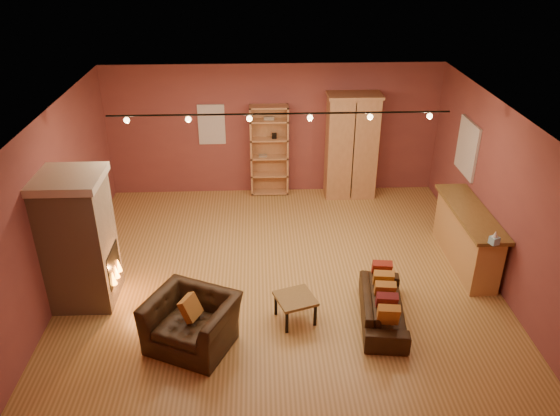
{
  "coord_description": "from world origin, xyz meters",
  "views": [
    {
      "loc": [
        -0.34,
        -7.75,
        5.23
      ],
      "look_at": [
        0.0,
        0.2,
        1.12
      ],
      "focal_mm": 35.0,
      "sensor_mm": 36.0,
      "label": 1
    }
  ],
  "objects_px": {
    "coffee_table": "(295,301)",
    "bookcase": "(269,149)",
    "fireplace": "(79,240)",
    "armchair": "(191,315)",
    "armoire": "(351,146)",
    "bar_counter": "(467,236)",
    "loveseat": "(384,301)"
  },
  "relations": [
    {
      "from": "fireplace",
      "to": "bookcase",
      "type": "distance_m",
      "value": 4.76
    },
    {
      "from": "armoire",
      "to": "fireplace",
      "type": "bearing_deg",
      "value": -142.64
    },
    {
      "from": "fireplace",
      "to": "bar_counter",
      "type": "xyz_separation_m",
      "value": [
        6.24,
        0.76,
        -0.54
      ]
    },
    {
      "from": "bookcase",
      "to": "bar_counter",
      "type": "bearing_deg",
      "value": -42.11
    },
    {
      "from": "bookcase",
      "to": "coffee_table",
      "type": "xyz_separation_m",
      "value": [
        0.26,
        -4.43,
        -0.66
      ]
    },
    {
      "from": "loveseat",
      "to": "armchair",
      "type": "xyz_separation_m",
      "value": [
        -2.77,
        -0.41,
        0.16
      ]
    },
    {
      "from": "fireplace",
      "to": "armoire",
      "type": "xyz_separation_m",
      "value": [
        4.67,
        3.56,
        0.07
      ]
    },
    {
      "from": "bookcase",
      "to": "armoire",
      "type": "xyz_separation_m",
      "value": [
        1.73,
        -0.18,
        0.12
      ]
    },
    {
      "from": "loveseat",
      "to": "armchair",
      "type": "relative_size",
      "value": 1.22
    },
    {
      "from": "armoire",
      "to": "bookcase",
      "type": "bearing_deg",
      "value": 174.06
    },
    {
      "from": "fireplace",
      "to": "armchair",
      "type": "distance_m",
      "value": 2.16
    },
    {
      "from": "bookcase",
      "to": "bar_counter",
      "type": "xyz_separation_m",
      "value": [
        3.3,
        -2.98,
        -0.49
      ]
    },
    {
      "from": "fireplace",
      "to": "loveseat",
      "type": "bearing_deg",
      "value": -9.28
    },
    {
      "from": "bar_counter",
      "to": "coffee_table",
      "type": "xyz_separation_m",
      "value": [
        -3.04,
        -1.44,
        -0.17
      ]
    },
    {
      "from": "coffee_table",
      "to": "bookcase",
      "type": "bearing_deg",
      "value": 93.41
    },
    {
      "from": "armchair",
      "to": "fireplace",
      "type": "bearing_deg",
      "value": 171.86
    },
    {
      "from": "armchair",
      "to": "bar_counter",
      "type": "bearing_deg",
      "value": 48.12
    },
    {
      "from": "armoire",
      "to": "armchair",
      "type": "distance_m",
      "value": 5.58
    },
    {
      "from": "bookcase",
      "to": "bar_counter",
      "type": "height_order",
      "value": "bookcase"
    },
    {
      "from": "fireplace",
      "to": "bookcase",
      "type": "xyz_separation_m",
      "value": [
        2.94,
        3.74,
        -0.05
      ]
    },
    {
      "from": "loveseat",
      "to": "armoire",
      "type": "bearing_deg",
      "value": 5.06
    },
    {
      "from": "armoire",
      "to": "bar_counter",
      "type": "height_order",
      "value": "armoire"
    },
    {
      "from": "bookcase",
      "to": "loveseat",
      "type": "relative_size",
      "value": 1.21
    },
    {
      "from": "bar_counter",
      "to": "armchair",
      "type": "xyz_separation_m",
      "value": [
        -4.5,
        -1.91,
        -0.02
      ]
    },
    {
      "from": "armoire",
      "to": "armchair",
      "type": "xyz_separation_m",
      "value": [
        -2.93,
        -4.71,
        -0.63
      ]
    },
    {
      "from": "fireplace",
      "to": "bar_counter",
      "type": "height_order",
      "value": "fireplace"
    },
    {
      "from": "fireplace",
      "to": "coffee_table",
      "type": "relative_size",
      "value": 3.13
    },
    {
      "from": "fireplace",
      "to": "armoire",
      "type": "bearing_deg",
      "value": 37.36
    },
    {
      "from": "bar_counter",
      "to": "armchair",
      "type": "distance_m",
      "value": 4.89
    },
    {
      "from": "bookcase",
      "to": "armchair",
      "type": "height_order",
      "value": "bookcase"
    },
    {
      "from": "bookcase",
      "to": "armchair",
      "type": "distance_m",
      "value": 5.06
    },
    {
      "from": "fireplace",
      "to": "coffee_table",
      "type": "height_order",
      "value": "fireplace"
    }
  ]
}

